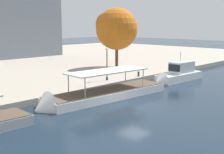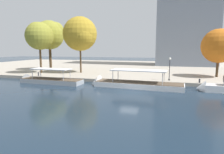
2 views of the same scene
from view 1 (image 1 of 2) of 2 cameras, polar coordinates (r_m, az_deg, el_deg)
name	(u,v)px [view 1 (image 1 of 2)]	position (r m, az deg, el deg)	size (l,w,h in m)	color
ground_plane	(134,107)	(27.29, 4.26, -5.62)	(220.00, 220.00, 0.00)	#192838
tour_boat_1	(98,97)	(29.64, -2.59, -3.76)	(15.10, 4.39, 4.11)	white
motor_yacht_2	(177,76)	(40.07, 12.11, 0.27)	(8.62, 2.74, 4.54)	white
mooring_bollard_1	(139,74)	(39.51, 5.03, 0.65)	(0.28, 0.28, 0.67)	#2D2D33
lamp_post	(107,60)	(36.49, -0.96, 3.31)	(0.41, 0.41, 3.96)	black
tree_3	(116,28)	(47.46, 0.78, 9.18)	(6.51, 6.51, 9.23)	#4C3823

